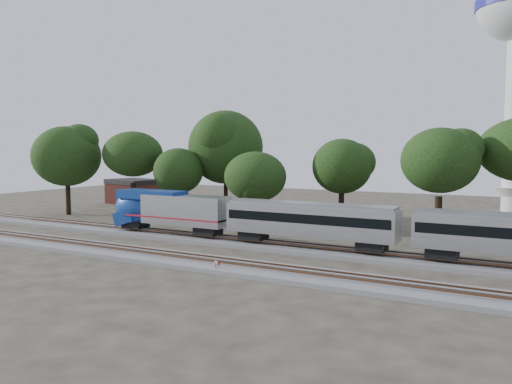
{
  "coord_description": "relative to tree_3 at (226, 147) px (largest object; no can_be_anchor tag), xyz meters",
  "views": [
    {
      "loc": [
        27.68,
        -39.84,
        10.15
      ],
      "look_at": [
        3.26,
        5.0,
        5.83
      ],
      "focal_mm": 35.0,
      "sensor_mm": 36.0,
      "label": 1
    }
  ],
  "objects": [
    {
      "name": "ground",
      "position": [
        12.64,
        -24.54,
        -10.53
      ],
      "size": [
        160.0,
        160.0,
        0.0
      ],
      "primitive_type": "plane",
      "color": "#383328",
      "rests_on": "ground"
    },
    {
      "name": "track_far",
      "position": [
        12.64,
        -18.54,
        -10.33
      ],
      "size": [
        160.0,
        5.0,
        0.73
      ],
      "color": "slate",
      "rests_on": "ground"
    },
    {
      "name": "track_near",
      "position": [
        12.64,
        -28.54,
        -10.33
      ],
      "size": [
        160.0,
        5.0,
        0.73
      ],
      "color": "slate",
      "rests_on": "ground"
    },
    {
      "name": "switch_stand_red",
      "position": [
        18.14,
        -30.14,
        -9.95
      ],
      "size": [
        0.29,
        0.06,
        0.92
      ],
      "rotation": [
        0.0,
        0.0,
        0.1
      ],
      "color": "#512D19",
      "rests_on": "ground"
    },
    {
      "name": "switch_stand_white",
      "position": [
        18.1,
        -30.51,
        -9.85
      ],
      "size": [
        0.34,
        0.07,
        1.06
      ],
      "rotation": [
        0.0,
        0.0,
        0.11
      ],
      "color": "#512D19",
      "rests_on": "ground"
    },
    {
      "name": "switch_lever",
      "position": [
        21.05,
        -29.96,
        -10.38
      ],
      "size": [
        0.58,
        0.47,
        0.3
      ],
      "primitive_type": "cube",
      "rotation": [
        0.0,
        0.0,
        0.39
      ],
      "color": "#512D19",
      "rests_on": "ground"
    },
    {
      "name": "brick_building",
      "position": [
        -25.07,
        7.2,
        -8.2
      ],
      "size": [
        10.85,
        8.67,
        4.63
      ],
      "rotation": [
        0.0,
        0.0,
        -0.21
      ],
      "color": "maroon",
      "rests_on": "ground"
    },
    {
      "name": "tree_0",
      "position": [
        -22.82,
        -10.13,
        -1.38
      ],
      "size": [
        9.32,
        9.32,
        13.14
      ],
      "color": "black",
      "rests_on": "ground"
    },
    {
      "name": "tree_1",
      "position": [
        -12.65,
        -6.46,
        -1.03
      ],
      "size": [
        9.67,
        9.67,
        13.63
      ],
      "color": "black",
      "rests_on": "ground"
    },
    {
      "name": "tree_2",
      "position": [
        -4.12,
        -6.34,
        -3.42
      ],
      "size": [
        7.26,
        7.26,
        10.23
      ],
      "color": "black",
      "rests_on": "ground"
    },
    {
      "name": "tree_3",
      "position": [
        0.0,
        0.0,
        0.0
      ],
      "size": [
        10.71,
        10.71,
        15.11
      ],
      "color": "black",
      "rests_on": "ground"
    },
    {
      "name": "tree_4",
      "position": [
        8.97,
        -7.04,
        -3.92
      ],
      "size": [
        6.75,
        6.75,
        9.51
      ],
      "color": "black",
      "rests_on": "ground"
    },
    {
      "name": "tree_5",
      "position": [
        17.99,
        1.2,
        -2.64
      ],
      "size": [
        8.04,
        8.04,
        11.34
      ],
      "color": "black",
      "rests_on": "ground"
    },
    {
      "name": "tree_6",
      "position": [
        31.5,
        -4.19,
        -1.6
      ],
      "size": [
        9.09,
        9.09,
        12.82
      ],
      "color": "black",
      "rests_on": "ground"
    }
  ]
}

